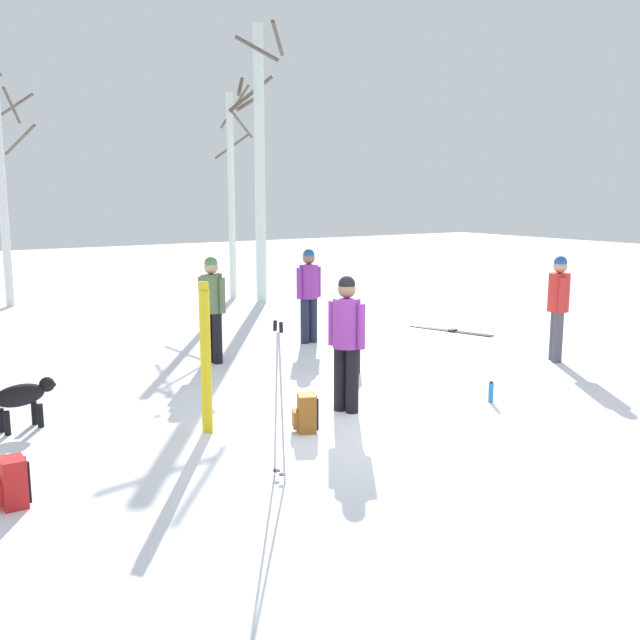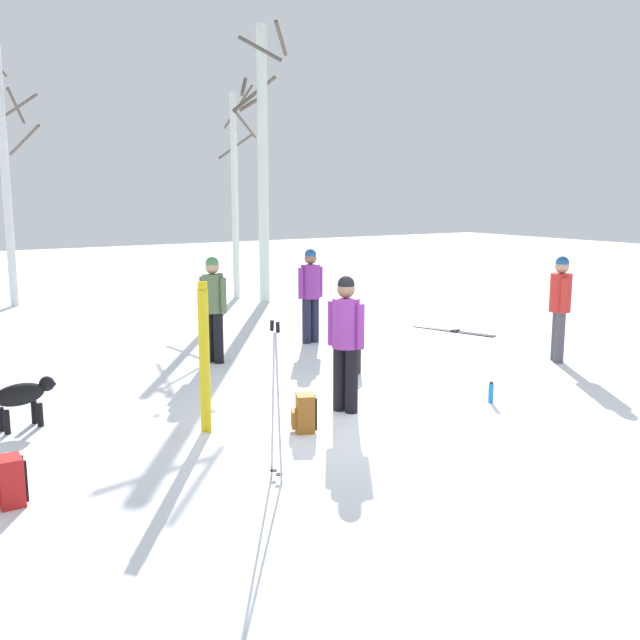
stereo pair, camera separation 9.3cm
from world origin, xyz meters
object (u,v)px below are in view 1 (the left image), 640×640
Objects in this scene: backpack_1 at (350,360)px; birch_tree_3 at (232,192)px; person_0 at (212,303)px; ski_pair_lying_1 at (451,331)px; birch_tree_4 at (259,159)px; backpack_2 at (12,483)px; person_2 at (346,335)px; ski_poles_0 at (279,397)px; person_3 at (309,289)px; water_bottle_0 at (491,392)px; ski_pair_planted_0 at (206,359)px; dog at (23,397)px; backpack_0 at (306,413)px; person_1 at (558,301)px; birch_tree_2 at (1,172)px.

birch_tree_3 is (2.07, 8.16, 2.50)m from backpack_1.
birch_tree_3 is at bearing 61.21° from person_0.
person_0 is at bearing 178.93° from ski_pair_lying_1.
backpack_2 is at bearing -128.70° from birch_tree_4.
person_0 is 3.34m from person_2.
birch_tree_3 reaches higher than ski_poles_0.
person_3 reaches higher than water_bottle_0.
person_2 is 2.32m from ski_poles_0.
ski_pair_planted_0 is (-3.65, -3.64, -0.11)m from person_3.
water_bottle_0 is at bearing -97.60° from birch_tree_3.
water_bottle_0 is (3.63, -0.89, -0.73)m from ski_pair_planted_0.
dog is at bearing -150.23° from person_0.
backpack_2 is at bearing -124.90° from birch_tree_3.
person_0 is at bearing 128.84° from backpack_1.
dog reaches higher than backpack_0.
water_bottle_0 is (-2.96, -3.93, 0.12)m from ski_pair_lying_1.
person_1 is 4.30m from person_3.
birch_tree_3 is (3.21, 9.71, 1.73)m from person_2.
backpack_0 is 0.07× the size of birch_tree_2.
person_0 is 1.00× the size of person_1.
backpack_0 is (-5.62, -3.62, 0.20)m from ski_pair_lying_1.
person_0 is 3.78m from dog.
person_2 is 2.07m from backpack_1.
backpack_1 is at bearing 53.42° from person_2.
person_2 is 3.90× the size of backpack_0.
birch_tree_4 is at bearing 45.84° from dog.
person_2 is 4.25m from person_3.
person_1 is at bearing 2.02° from ski_pair_planted_0.
person_3 is 0.98× the size of ski_pair_planted_0.
person_1 reaches higher than ski_pair_lying_1.
ski_poles_0 is 13.03m from birch_tree_2.
birch_tree_4 is (1.65, 9.39, 3.37)m from water_bottle_0.
person_0 is at bearing 47.02° from backpack_2.
person_1 is 1.95× the size of dog.
ski_pair_lying_1 is 6.12× the size of water_bottle_0.
birch_tree_4 is (5.28, 8.50, 2.64)m from ski_pair_planted_0.
person_2 is 4.18m from backpack_2.
ski_pair_planted_0 is at bearing -177.98° from person_1.
person_1 is at bearing -7.57° from dog.
birch_tree_3 reaches higher than person_2.
person_1 is at bearing -96.80° from ski_pair_lying_1.
person_3 is 5.15m from ski_pair_planted_0.
person_1 is 6.52m from ski_poles_0.
birch_tree_3 is (5.02, 9.52, 1.84)m from ski_pair_planted_0.
person_0 reaches higher than backpack_2.
backpack_1 is (-3.31, 1.13, -0.77)m from person_1.
dog is at bearing -99.23° from birch_tree_2.
backpack_1 and backpack_2 have the same top height.
birch_tree_4 reaches higher than backpack_0.
birch_tree_2 is (-6.38, 10.94, 2.21)m from person_1.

